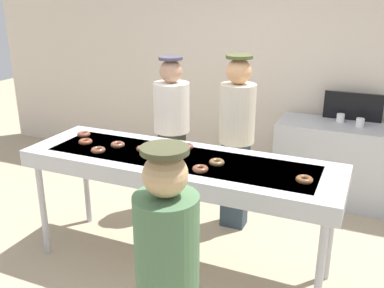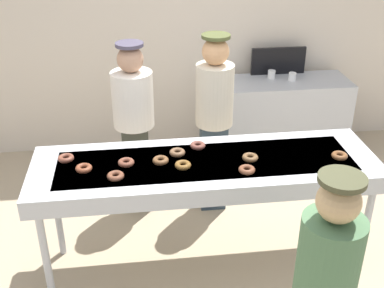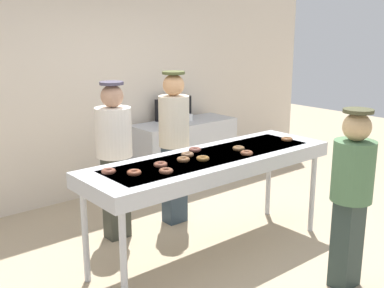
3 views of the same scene
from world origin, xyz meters
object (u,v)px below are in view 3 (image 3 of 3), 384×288
object	(u,v)px
chocolate_donut_7	(166,171)
prep_counter	(184,152)
chocolate_donut_5	(183,159)
chocolate_donut_9	(239,148)
worker_baker	(114,149)
menu_display	(174,108)
chocolate_donut_8	(203,159)
fryer_conveyor	(212,163)
chocolate_donut_4	(195,150)
chocolate_donut_10	(187,155)
chocolate_donut_3	(287,139)
chocolate_donut_0	(134,173)
paper_cup_1	(190,117)
paper_cup_0	(173,118)
chocolate_donut_2	(109,171)
customer_waiting	(352,189)
chocolate_donut_6	(247,153)
chocolate_donut_1	(161,165)
worker_assistant	(174,138)

from	to	relation	value
chocolate_donut_7	prep_counter	distance (m)	2.78
chocolate_donut_5	chocolate_donut_9	distance (m)	0.67
worker_baker	menu_display	distance (m)	2.05
chocolate_donut_8	menu_display	xyz separation A→B (m)	(1.34, 2.17, 0.03)
fryer_conveyor	chocolate_donut_4	xyz separation A→B (m)	(-0.03, 0.21, 0.10)
menu_display	fryer_conveyor	bearing A→B (deg)	-118.96
chocolate_donut_4	chocolate_donut_10	world-z (taller)	same
chocolate_donut_7	chocolate_donut_4	bearing A→B (deg)	30.79
fryer_conveyor	chocolate_donut_3	xyz separation A→B (m)	(1.00, -0.08, 0.10)
chocolate_donut_0	chocolate_donut_7	distance (m)	0.26
chocolate_donut_0	paper_cup_1	size ratio (longest dim) A/B	1.32
chocolate_donut_5	paper_cup_1	size ratio (longest dim) A/B	1.32
fryer_conveyor	chocolate_donut_4	bearing A→B (deg)	98.38
chocolate_donut_7	chocolate_donut_8	xyz separation A→B (m)	(0.48, 0.09, 0.00)
chocolate_donut_3	chocolate_donut_7	distance (m)	1.67
worker_baker	paper_cup_0	xyz separation A→B (m)	(1.57, 1.04, -0.02)
chocolate_donut_2	paper_cup_0	size ratio (longest dim) A/B	1.32
customer_waiting	paper_cup_1	world-z (taller)	customer_waiting
chocolate_donut_2	chocolate_donut_9	distance (m)	1.37
chocolate_donut_8	chocolate_donut_10	size ratio (longest dim) A/B	1.00
fryer_conveyor	prep_counter	bearing A→B (deg)	57.96
worker_baker	chocolate_donut_4	bearing A→B (deg)	133.70
chocolate_donut_0	chocolate_donut_6	bearing A→B (deg)	-8.28
chocolate_donut_10	paper_cup_0	distance (m)	2.23
chocolate_donut_0	paper_cup_1	distance (m)	2.86
chocolate_donut_4	chocolate_donut_5	distance (m)	0.36
menu_display	chocolate_donut_5	bearing A→B (deg)	-125.72
prep_counter	menu_display	world-z (taller)	menu_display
chocolate_donut_9	worker_baker	distance (m)	1.27
chocolate_donut_2	fryer_conveyor	bearing A→B (deg)	-7.70
chocolate_donut_5	chocolate_donut_0	bearing A→B (deg)	-175.42
chocolate_donut_5	menu_display	xyz separation A→B (m)	(1.50, 2.08, 0.03)
chocolate_donut_1	chocolate_donut_6	distance (m)	0.88
fryer_conveyor	prep_counter	distance (m)	2.24
chocolate_donut_9	chocolate_donut_3	bearing A→B (deg)	-4.88
chocolate_donut_3	worker_assistant	xyz separation A→B (m)	(-0.80, 0.93, -0.04)
menu_display	chocolate_donut_6	bearing A→B (deg)	-111.34
chocolate_donut_3	paper_cup_1	xyz separation A→B (m)	(0.26, 1.94, -0.08)
menu_display	chocolate_donut_10	bearing A→B (deg)	-124.58
customer_waiting	prep_counter	size ratio (longest dim) A/B	1.03
chocolate_donut_6	chocolate_donut_9	world-z (taller)	same
chocolate_donut_4	paper_cup_1	xyz separation A→B (m)	(1.29, 1.64, -0.08)
chocolate_donut_1	chocolate_donut_3	distance (m)	1.59
chocolate_donut_5	chocolate_donut_10	size ratio (longest dim) A/B	1.00
fryer_conveyor	worker_baker	bearing A→B (deg)	119.34
paper_cup_1	chocolate_donut_1	bearing A→B (deg)	-135.18
fryer_conveyor	chocolate_donut_0	bearing A→B (deg)	-178.26
chocolate_donut_9	customer_waiting	xyz separation A→B (m)	(0.16, -1.16, -0.14)
chocolate_donut_0	chocolate_donut_10	xyz separation A→B (m)	(0.69, 0.15, 0.00)
chocolate_donut_5	chocolate_donut_8	distance (m)	0.18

